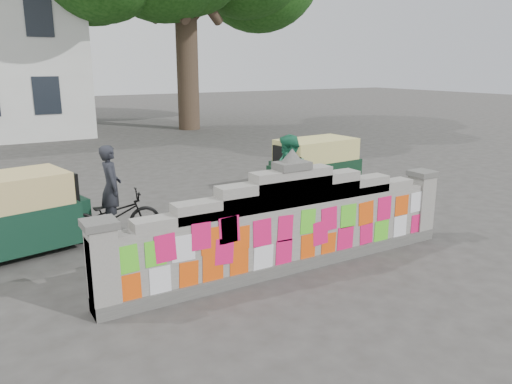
% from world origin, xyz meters
% --- Properties ---
extents(ground, '(100.00, 100.00, 0.00)m').
position_xyz_m(ground, '(0.00, 0.00, 0.00)').
color(ground, '#383533').
rests_on(ground, ground).
extents(parapet_wall, '(6.48, 0.44, 2.01)m').
position_xyz_m(parapet_wall, '(-0.00, -0.01, 0.75)').
color(parapet_wall, '#4C4C49').
rests_on(parapet_wall, ground).
extents(cyclist_bike, '(1.86, 0.87, 0.94)m').
position_xyz_m(cyclist_bike, '(-2.10, 2.91, 0.47)').
color(cyclist_bike, black).
rests_on(cyclist_bike, ground).
extents(cyclist_rider, '(0.46, 0.63, 1.59)m').
position_xyz_m(cyclist_rider, '(-2.10, 2.91, 0.80)').
color(cyclist_rider, '#22232A').
rests_on(cyclist_rider, ground).
extents(pedestrian, '(0.76, 0.95, 1.89)m').
position_xyz_m(pedestrian, '(1.34, 2.01, 0.95)').
color(pedestrian, '#207853').
rests_on(pedestrian, ground).
extents(rickshaw_left, '(2.69, 1.63, 1.45)m').
position_xyz_m(rickshaw_left, '(-3.85, 3.04, 0.75)').
color(rickshaw_left, '#113323').
rests_on(rickshaw_left, ground).
extents(rickshaw_right, '(2.60, 1.34, 1.42)m').
position_xyz_m(rickshaw_right, '(3.41, 3.88, 0.74)').
color(rickshaw_right, black).
rests_on(rickshaw_right, ground).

